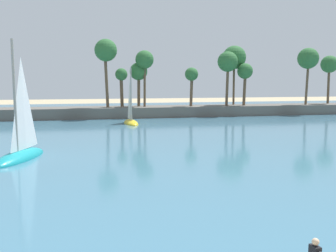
% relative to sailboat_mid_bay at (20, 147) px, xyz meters
% --- Properties ---
extents(sea, '(220.00, 93.11, 0.06)m').
position_rel_sailboat_mid_bay_xyz_m(sea, '(5.77, 25.60, -0.92)').
color(sea, teal).
rests_on(sea, ground).
extents(palm_headland, '(102.64, 6.65, 12.92)m').
position_rel_sailboat_mid_bay_xyz_m(palm_headland, '(9.78, 32.13, 2.34)').
color(palm_headland, '#605B54').
rests_on(palm_headland, ground).
extents(sailboat_mid_bay, '(4.16, 7.12, 9.89)m').
position_rel_sailboat_mid_bay_xyz_m(sailboat_mid_bay, '(0.00, 0.00, 0.00)').
color(sailboat_mid_bay, teal).
rests_on(sailboat_mid_bay, sea).
extents(sailboat_toward_headland, '(2.20, 5.98, 8.50)m').
position_rel_sailboat_mid_bay_xyz_m(sailboat_toward_headland, '(11.21, 22.30, -0.13)').
color(sailboat_toward_headland, yellow).
rests_on(sailboat_toward_headland, sea).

